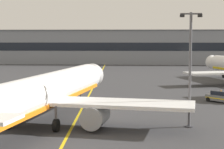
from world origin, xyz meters
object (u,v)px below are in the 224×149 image
at_px(airliner_foreground, 39,95).
at_px(safety_cone_by_nose_gear, 73,100).
at_px(service_car_third, 221,97).
at_px(apron_lamp_post, 190,67).

distance_m(airliner_foreground, safety_cone_by_nose_gear, 16.48).
bearing_deg(airliner_foreground, service_car_third, 36.60).
xyz_separation_m(airliner_foreground, safety_cone_by_nose_gear, (1.08, 16.15, -3.11)).
distance_m(airliner_foreground, apron_lamp_post, 16.00).
relative_size(apron_lamp_post, service_car_third, 2.79).
bearing_deg(apron_lamp_post, safety_cone_by_nose_gear, 133.37).
relative_size(airliner_foreground, apron_lamp_post, 3.48).
height_order(airliner_foreground, safety_cone_by_nose_gear, airliner_foreground).
relative_size(airliner_foreground, service_car_third, 9.69).
bearing_deg(safety_cone_by_nose_gear, apron_lamp_post, -46.63).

